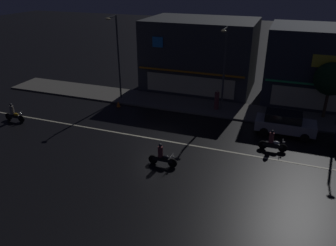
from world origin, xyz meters
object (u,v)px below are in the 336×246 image
(streetlamp_west, at_px, (117,52))
(streetlamp_mid, at_px, (224,63))
(pedestrian_on_sidewalk, at_px, (217,100))
(motorcycle_opposite_lane, at_px, (272,142))
(traffic_cone, at_px, (118,104))
(motorcycle_following, at_px, (162,156))
(parked_car_near_kerb, at_px, (285,123))
(motorcycle_lead, at_px, (14,114))

(streetlamp_west, distance_m, streetlamp_mid, 9.66)
(pedestrian_on_sidewalk, height_order, motorcycle_opposite_lane, pedestrian_on_sidewalk)
(traffic_cone, bearing_deg, motorcycle_following, -47.32)
(traffic_cone, bearing_deg, streetlamp_west, 112.91)
(motorcycle_following, bearing_deg, parked_car_near_kerb, -128.33)
(motorcycle_following, height_order, motorcycle_opposite_lane, same)
(streetlamp_west, bearing_deg, parked_car_near_kerb, -8.59)
(motorcycle_following, bearing_deg, streetlamp_mid, -94.01)
(motorcycle_lead, xyz_separation_m, motorcycle_following, (13.73, -2.16, 0.00))
(streetlamp_west, height_order, streetlamp_mid, streetlamp_west)
(pedestrian_on_sidewalk, bearing_deg, motorcycle_following, -166.69)
(streetlamp_west, relative_size, traffic_cone, 13.79)
(streetlamp_west, xyz_separation_m, parked_car_near_kerb, (14.98, -2.26, -3.71))
(motorcycle_opposite_lane, bearing_deg, traffic_cone, 172.66)
(parked_car_near_kerb, xyz_separation_m, traffic_cone, (-14.26, 0.57, -0.59))
(motorcycle_following, xyz_separation_m, traffic_cone, (-7.28, 7.89, -0.36))
(pedestrian_on_sidewalk, distance_m, traffic_cone, 8.81)
(pedestrian_on_sidewalk, height_order, parked_car_near_kerb, pedestrian_on_sidewalk)
(streetlamp_mid, distance_m, motorcycle_following, 10.82)
(motorcycle_lead, bearing_deg, streetlamp_mid, -150.38)
(streetlamp_mid, xyz_separation_m, traffic_cone, (-8.93, -2.15, -4.03))
(streetlamp_mid, height_order, pedestrian_on_sidewalk, streetlamp_mid)
(streetlamp_west, relative_size, pedestrian_on_sidewalk, 4.34)
(streetlamp_mid, xyz_separation_m, motorcycle_opposite_lane, (4.69, -5.70, -3.68))
(motorcycle_lead, bearing_deg, parked_car_near_kerb, -163.54)
(pedestrian_on_sidewalk, relative_size, motorcycle_opposite_lane, 0.92)
(streetlamp_west, bearing_deg, motorcycle_following, -50.17)
(streetlamp_mid, distance_m, motorcycle_opposite_lane, 8.24)
(motorcycle_opposite_lane, bearing_deg, streetlamp_mid, 136.70)
(parked_car_near_kerb, distance_m, motorcycle_lead, 21.35)
(streetlamp_mid, bearing_deg, motorcycle_following, -99.31)
(parked_car_near_kerb, relative_size, motorcycle_following, 2.26)
(streetlamp_mid, relative_size, motorcycle_opposite_lane, 3.72)
(pedestrian_on_sidewalk, xyz_separation_m, motorcycle_lead, (-14.97, -7.89, -0.31))
(parked_car_near_kerb, height_order, traffic_cone, parked_car_near_kerb)
(pedestrian_on_sidewalk, bearing_deg, streetlamp_west, 113.21)
(motorcycle_lead, bearing_deg, traffic_cone, -135.89)
(parked_car_near_kerb, distance_m, motorcycle_opposite_lane, 3.05)
(motorcycle_lead, xyz_separation_m, traffic_cone, (6.45, 5.74, -0.36))
(streetlamp_mid, bearing_deg, motorcycle_lead, -152.84)
(motorcycle_lead, bearing_deg, motorcycle_following, 173.53)
(motorcycle_lead, distance_m, motorcycle_opposite_lane, 20.18)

